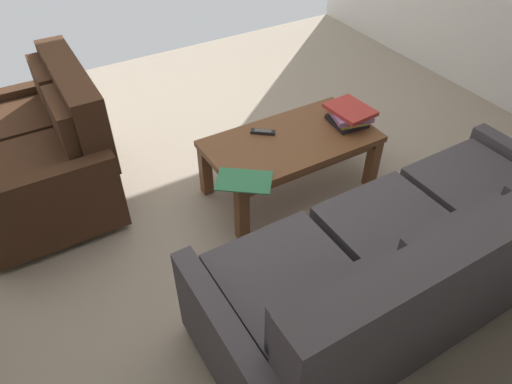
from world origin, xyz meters
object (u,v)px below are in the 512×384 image
(loveseat_near, at_px, (42,152))
(loose_magazine, at_px, (244,181))
(coffee_table, at_px, (291,147))
(book_stack, at_px, (349,115))
(tv_remote, at_px, (263,132))
(sofa_main, at_px, (409,264))

(loveseat_near, xyz_separation_m, loose_magazine, (-0.94, 0.96, 0.05))
(coffee_table, distance_m, book_stack, 0.45)
(book_stack, bearing_deg, loveseat_near, -22.80)
(coffee_table, bearing_deg, tv_remote, -49.23)
(book_stack, bearing_deg, sofa_main, 65.94)
(sofa_main, xyz_separation_m, tv_remote, (0.07, -1.28, 0.06))
(book_stack, distance_m, tv_remote, 0.59)
(tv_remote, xyz_separation_m, loose_magazine, (0.35, 0.37, -0.01))
(sofa_main, xyz_separation_m, coffee_table, (-0.06, -1.14, -0.02))
(loveseat_near, relative_size, book_stack, 3.74)
(sofa_main, xyz_separation_m, book_stack, (-0.49, -1.10, 0.11))
(book_stack, xyz_separation_m, tv_remote, (0.56, -0.18, -0.05))
(loveseat_near, relative_size, coffee_table, 1.06)
(tv_remote, bearing_deg, book_stack, 162.16)
(sofa_main, bearing_deg, loveseat_near, -54.08)
(sofa_main, bearing_deg, book_stack, -114.06)
(loose_magazine, bearing_deg, loveseat_near, -98.41)
(sofa_main, height_order, tv_remote, sofa_main)
(loveseat_near, height_order, book_stack, loveseat_near)
(loveseat_near, distance_m, tv_remote, 1.42)
(book_stack, distance_m, loose_magazine, 0.93)
(tv_remote, bearing_deg, coffee_table, 130.77)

